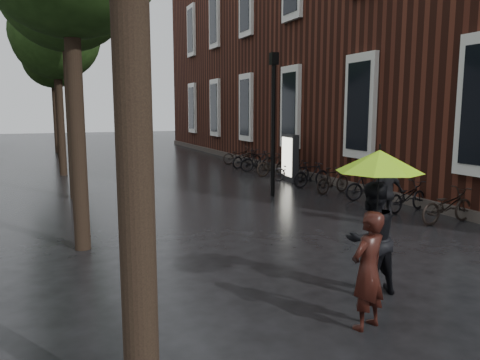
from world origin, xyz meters
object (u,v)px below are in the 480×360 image
person_black (371,239)px  ad_lightbox (290,158)px  parked_bicycles (298,171)px  pedestrian_walking (386,193)px  person_burgundy (368,270)px  lamp_post (273,111)px

person_black → ad_lightbox: (4.54, 10.98, 0.05)m
parked_bicycles → pedestrian_walking: bearing=-101.8°
person_burgundy → lamp_post: 9.84m
ad_lightbox → person_black: bearing=-105.0°
person_black → lamp_post: lamp_post is taller
pedestrian_walking → lamp_post: (-0.84, 4.67, 2.03)m
parked_bicycles → lamp_post: lamp_post is taller
person_black → pedestrian_walking: 4.73m
person_black → lamp_post: size_ratio=0.38×
ad_lightbox → person_burgundy: bearing=-106.6°
lamp_post → pedestrian_walking: bearing=-79.8°
pedestrian_walking → parked_bicycles: size_ratio=0.11×
parked_bicycles → lamp_post: bearing=-134.2°
parked_bicycles → person_burgundy: bearing=-115.4°
ad_lightbox → lamp_post: size_ratio=0.40×
person_burgundy → ad_lightbox: ad_lightbox is taller
pedestrian_walking → ad_lightbox: (1.34, 7.50, 0.13)m
person_black → pedestrian_walking: (3.20, 3.48, -0.07)m
person_black → lamp_post: 8.71m
person_burgundy → parked_bicycles: bearing=-132.2°
ad_lightbox → parked_bicycles: bearing=-65.9°
parked_bicycles → person_black: bearing=-113.9°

